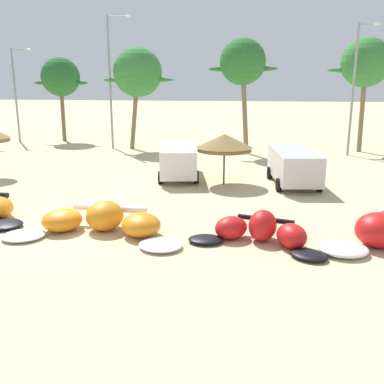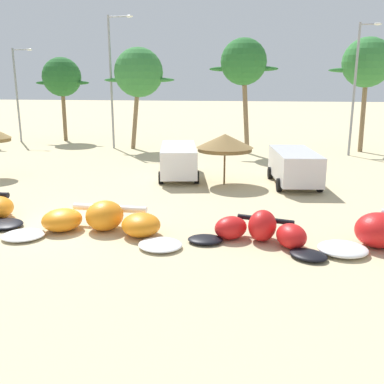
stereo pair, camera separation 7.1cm
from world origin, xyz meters
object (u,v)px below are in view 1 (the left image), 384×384
at_px(beach_umbrella_middle, 224,143).
at_px(lamppost_west, 17,90).
at_px(kite_center, 261,231).
at_px(palm_center_left, 243,63).
at_px(palm_left, 61,78).
at_px(palm_center_right, 366,63).
at_px(kite_left_of_center, 101,222).
at_px(parked_car_second, 178,158).
at_px(lamppost_west_center, 112,76).
at_px(parked_van, 293,164).
at_px(lamppost_east_center, 355,84).
at_px(palm_left_of_gap, 138,73).

relative_size(beach_umbrella_middle, lamppost_west, 0.36).
bearing_deg(kite_center, palm_center_left, 95.55).
relative_size(palm_left, palm_center_right, 0.88).
height_order(kite_left_of_center, palm_center_right, palm_center_right).
distance_m(palm_left, palm_center_right, 26.64).
relative_size(parked_car_second, lamppost_west, 0.66).
bearing_deg(lamppost_west_center, beach_umbrella_middle, -48.63).
distance_m(kite_center, palm_center_left, 20.81).
height_order(kite_center, parked_van, parked_van).
bearing_deg(palm_center_right, lamppost_west, 178.29).
height_order(parked_van, lamppost_west, lamppost_west).
bearing_deg(lamppost_west, parked_car_second, -36.04).
distance_m(palm_center_right, lamppost_west_center, 20.12).
bearing_deg(palm_left, lamppost_east_center, -10.09).
bearing_deg(palm_center_left, parked_car_second, -107.49).
distance_m(palm_center_right, lamppost_west, 30.26).
xyz_separation_m(beach_umbrella_middle, palm_center_right, (9.52, 13.53, 4.59)).
distance_m(parked_car_second, palm_center_left, 11.62).
distance_m(kite_left_of_center, palm_left_of_gap, 21.86).
relative_size(parked_van, palm_left, 0.67).
bearing_deg(lamppost_west_center, palm_left, 148.41).
bearing_deg(palm_left, beach_umbrella_middle, -43.14).
height_order(palm_left_of_gap, palm_center_left, palm_center_left).
height_order(kite_center, palm_center_left, palm_center_left).
bearing_deg(palm_center_left, kite_left_of_center, -100.94).
distance_m(kite_left_of_center, kite_center, 5.72).
distance_m(beach_umbrella_middle, palm_left_of_gap, 15.09).
bearing_deg(kite_center, kite_left_of_center, 179.84).
relative_size(parked_van, lamppost_west_center, 0.49).
bearing_deg(parked_van, lamppost_west_center, 141.43).
height_order(palm_left_of_gap, lamppost_west, lamppost_west).
bearing_deg(kite_left_of_center, lamppost_west, 126.53).
xyz_separation_m(parked_van, palm_center_right, (5.85, 12.90, 5.77)).
bearing_deg(lamppost_west, lamppost_west_center, -13.78).
xyz_separation_m(kite_left_of_center, palm_left_of_gap, (-4.71, 20.56, 5.76)).
bearing_deg(lamppost_east_center, kite_left_of_center, -121.18).
relative_size(kite_left_of_center, palm_center_right, 0.78).
relative_size(beach_umbrella_middle, parked_van, 0.58).
distance_m(lamppost_west, lamppost_west_center, 10.50).
bearing_deg(palm_center_right, palm_left_of_gap, -175.01).
distance_m(parked_car_second, palm_left, 20.81).
xyz_separation_m(parked_van, lamppost_east_center, (4.81, 10.76, 4.21)).
height_order(kite_left_of_center, lamppost_west_center, lamppost_west_center).
distance_m(beach_umbrella_middle, lamppost_west_center, 16.32).
xyz_separation_m(kite_center, palm_center_right, (7.41, 22.13, 6.45)).
xyz_separation_m(palm_left, palm_center_left, (17.19, -4.84, 0.95)).
distance_m(parked_van, parked_car_second, 6.56).
bearing_deg(parked_car_second, palm_center_right, 44.32).
bearing_deg(lamppost_east_center, palm_center_right, 64.12).
distance_m(beach_umbrella_middle, palm_center_right, 17.17).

